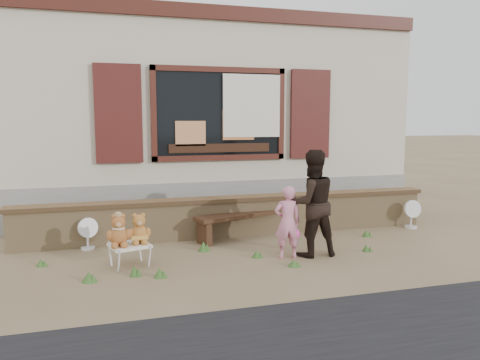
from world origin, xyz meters
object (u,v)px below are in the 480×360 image
object	(u,v)px
teddy_bear_right	(139,228)
child	(287,222)
bench	(242,219)
teddy_bear_left	(119,229)
adult	(312,203)
folding_chair	(130,246)

from	to	relation	value
teddy_bear_right	child	world-z (taller)	child
bench	teddy_bear_left	size ratio (longest dim) A/B	3.88
teddy_bear_right	adult	xyz separation A→B (m)	(2.41, -0.24, 0.26)
child	adult	distance (m)	0.45
child	adult	xyz separation A→B (m)	(0.38, 0.02, 0.25)
teddy_bear_left	adult	bearing A→B (deg)	-19.31
child	adult	size ratio (longest dim) A/B	0.68
folding_chair	teddy_bear_left	distance (m)	0.28
teddy_bear_right	child	distance (m)	2.05
child	folding_chair	bearing A→B (deg)	1.80
bench	folding_chair	distance (m)	2.13
folding_chair	teddy_bear_left	bearing A→B (deg)	-180.00
folding_chair	teddy_bear_right	world-z (taller)	teddy_bear_right
bench	adult	xyz separation A→B (m)	(0.67, -1.22, 0.45)
bench	adult	bearing A→B (deg)	-79.82
folding_chair	teddy_bear_right	bearing A→B (deg)	-0.00
folding_chair	child	distance (m)	2.20
teddy_bear_right	adult	size ratio (longest dim) A/B	0.27
teddy_bear_left	child	xyz separation A→B (m)	(2.30, -0.19, -0.00)
teddy_bear_left	adult	xyz separation A→B (m)	(2.68, -0.17, 0.25)
teddy_bear_left	adult	distance (m)	2.70
bench	child	world-z (taller)	child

